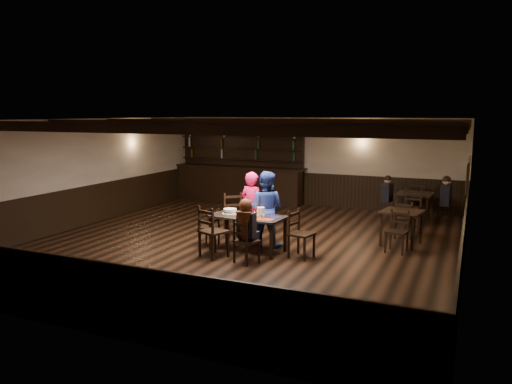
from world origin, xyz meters
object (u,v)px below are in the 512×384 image
at_px(chair_near_right, 244,238).
at_px(woman_pink, 252,208).
at_px(cake, 230,211).
at_px(bar_counter, 239,179).
at_px(dining_table, 248,220).
at_px(chair_near_left, 210,228).
at_px(man_blue, 266,209).

xyz_separation_m(chair_near_right, woman_pink, (-0.46, 1.42, 0.30)).
xyz_separation_m(cake, bar_counter, (-2.33, 5.27, -0.07)).
bearing_deg(woman_pink, dining_table, 118.31).
bearing_deg(dining_table, woman_pink, 105.68).
bearing_deg(dining_table, chair_near_right, -70.51).
distance_m(chair_near_left, bar_counter, 6.46).
distance_m(dining_table, man_blue, 0.59).
distance_m(chair_near_right, cake, 1.18).
relative_size(dining_table, man_blue, 0.97).
relative_size(man_blue, bar_counter, 0.36).
height_order(woman_pink, man_blue, man_blue).
bearing_deg(man_blue, dining_table, 70.66).
bearing_deg(chair_near_left, bar_counter, 110.63).
xyz_separation_m(chair_near_left, man_blue, (0.66, 1.27, 0.21)).
height_order(chair_near_left, bar_counter, bar_counter).
relative_size(woman_pink, cake, 4.67).
bearing_deg(man_blue, cake, 37.90).
relative_size(dining_table, cake, 4.63).
xyz_separation_m(woman_pink, man_blue, (0.34, -0.04, 0.02)).
xyz_separation_m(chair_near_left, cake, (0.05, 0.77, 0.19)).
xyz_separation_m(dining_table, woman_pink, (-0.16, 0.59, 0.13)).
relative_size(woman_pink, man_blue, 0.98).
height_order(dining_table, chair_near_left, chair_near_left).
distance_m(man_blue, cake, 0.78).
height_order(man_blue, bar_counter, bar_counter).
bearing_deg(bar_counter, chair_near_right, -63.59).
bearing_deg(cake, man_blue, 39.54).
bearing_deg(chair_near_right, bar_counter, 116.41).
height_order(chair_near_left, cake, chair_near_left).
bearing_deg(woman_pink, chair_near_right, 120.57).
bearing_deg(bar_counter, woman_pink, -61.25).
height_order(chair_near_left, woman_pink, woman_pink).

